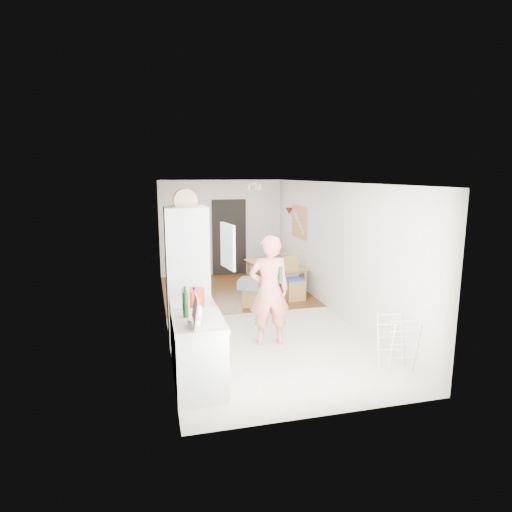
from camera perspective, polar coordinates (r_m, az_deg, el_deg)
name	(u,v)px	position (r m, az deg, el deg)	size (l,w,h in m)	color
room_shell	(253,251)	(7.87, -0.44, 0.63)	(3.20, 7.00, 2.50)	beige
floor	(253,316)	(8.18, -0.42, -8.01)	(3.20, 7.00, 0.01)	beige
wood_floor_overlay	(234,290)	(9.91, -2.95, -4.60)	(3.20, 3.30, 0.01)	brown
sage_wall_panel	(169,238)	(5.59, -11.56, 2.41)	(0.02, 3.00, 1.30)	slate
tile_splashback	(174,302)	(5.20, -10.93, -6.10)	(0.02, 1.90, 0.50)	black
doorway_recess	(229,237)	(11.31, -3.59, 2.48)	(0.90, 0.04, 2.00)	black
base_cabinet	(199,357)	(5.47, -7.59, -13.16)	(0.60, 0.90, 0.86)	silver
worktop	(198,321)	(5.30, -7.72, -8.62)	(0.62, 0.92, 0.06)	beige
range_cooker	(193,334)	(6.16, -8.40, -10.28)	(0.60, 0.60, 0.88)	silver
cooker_top	(192,303)	(6.01, -8.53, -6.18)	(0.60, 0.60, 0.04)	silver
fridge_housing	(187,274)	(6.95, -9.15, -2.37)	(0.66, 0.66, 2.15)	silver
fridge_door	(228,246)	(6.64, -3.79, 1.32)	(0.56, 0.04, 0.70)	silver
fridge_interior	(206,244)	(6.89, -6.70, 1.61)	(0.02, 0.52, 0.66)	white
pinboard	(299,222)	(10.08, 5.79, 4.57)	(0.03, 0.90, 0.70)	tan
pinboard_frame	(299,222)	(10.07, 5.71, 4.56)	(0.01, 0.94, 0.74)	olive
wall_sconce	(289,211)	(10.66, 4.42, 6.01)	(0.18, 0.18, 0.16)	maroon
person	(269,281)	(6.63, 1.80, -3.31)	(0.75, 0.49, 2.05)	#F17A6E
dining_table	(276,278)	(10.02, 2.72, -2.99)	(1.43, 0.80, 0.50)	olive
dining_chair	(294,279)	(9.12, 5.09, -3.02)	(0.39, 0.39, 0.93)	olive
stool	(251,297)	(8.67, -0.70, -5.54)	(0.30, 0.30, 0.40)	olive
grey_drape	(250,284)	(8.57, -0.78, -3.70)	(0.43, 0.43, 0.19)	slate
drying_rack	(397,343)	(6.25, 18.27, -10.99)	(0.39, 0.35, 0.76)	silver
bread_bin	(185,200)	(6.78, -9.48, 7.34)	(0.38, 0.36, 0.20)	#DCA781
red_casserole	(194,295)	(5.98, -8.26, -5.19)	(0.30, 0.30, 0.18)	red
steel_pan	(196,322)	(5.04, -8.06, -8.74)	(0.19, 0.19, 0.09)	silver
held_bottle	(281,275)	(6.54, 3.31, -2.56)	(0.06, 0.06, 0.26)	#173C1B
bottle_a	(186,305)	(5.34, -9.37, -6.43)	(0.07, 0.07, 0.31)	#173C1B
bottle_b	(186,306)	(5.38, -9.29, -6.57)	(0.06, 0.06, 0.26)	#173C1B
bottle_c	(198,315)	(5.08, -7.75, -7.81)	(0.09, 0.09, 0.23)	silver
pepper_mill_front	(187,299)	(5.76, -9.16, -5.64)	(0.06, 0.06, 0.22)	#DCA781
pepper_mill_back	(185,300)	(5.66, -9.50, -5.84)	(0.06, 0.06, 0.24)	#DCA781
chopping_boards	(195,312)	(4.96, -8.10, -7.42)	(0.04, 0.27, 0.37)	#DCA781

